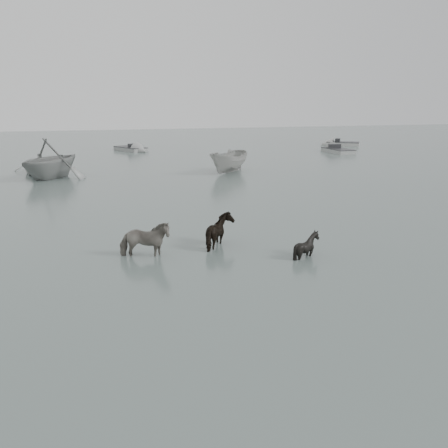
{
  "coord_description": "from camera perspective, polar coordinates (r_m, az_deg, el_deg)",
  "views": [
    {
      "loc": [
        -5.72,
        -15.07,
        5.05
      ],
      "look_at": [
        -1.28,
        0.31,
        1.0
      ],
      "focal_mm": 40.0,
      "sensor_mm": 36.0,
      "label": 1
    }
  ],
  "objects": [
    {
      "name": "ground",
      "position": [
        16.9,
        4.47,
        -3.24
      ],
      "size": [
        140.0,
        140.0,
        0.0
      ],
      "primitive_type": "plane",
      "color": "#4A5854",
      "rests_on": "ground"
    },
    {
      "name": "pony_pinto",
      "position": [
        16.37,
        -9.09,
        -1.35
      ],
      "size": [
        1.83,
        1.16,
        1.43
      ],
      "primitive_type": "imported",
      "rotation": [
        0.0,
        0.0,
        1.33
      ],
      "color": "black",
      "rests_on": "ground"
    },
    {
      "name": "pony_dark",
      "position": [
        17.38,
        -0.38,
        -0.33
      ],
      "size": [
        1.36,
        1.53,
        1.38
      ],
      "primitive_type": "imported",
      "rotation": [
        0.0,
        0.0,
        1.43
      ],
      "color": "black",
      "rests_on": "ground"
    },
    {
      "name": "pony_black",
      "position": [
        16.49,
        9.43,
        -1.76
      ],
      "size": [
        1.23,
        1.15,
        1.15
      ],
      "primitive_type": "imported",
      "rotation": [
        0.0,
        0.0,
        1.33
      ],
      "color": "black",
      "rests_on": "ground"
    },
    {
      "name": "rowboat_lead",
      "position": [
        37.29,
        -20.41,
        6.21
      ],
      "size": [
        3.74,
        4.75,
        0.89
      ],
      "primitive_type": "imported",
      "rotation": [
        0.0,
        0.0,
        0.17
      ],
      "color": "#B6B7B2",
      "rests_on": "ground"
    },
    {
      "name": "rowboat_trail",
      "position": [
        34.32,
        -19.22,
        7.23
      ],
      "size": [
        6.64,
        6.79,
        2.71
      ],
      "primitive_type": "imported",
      "rotation": [
        0.0,
        0.0,
        2.5
      ],
      "color": "#969896",
      "rests_on": "ground"
    },
    {
      "name": "boat_small",
      "position": [
        35.05,
        0.6,
        7.29
      ],
      "size": [
        4.22,
        4.26,
        1.68
      ],
      "primitive_type": "imported",
      "rotation": [
        0.0,
        0.0,
        -0.77
      ],
      "color": "#A3A29E",
      "rests_on": "ground"
    },
    {
      "name": "skiff_port",
      "position": [
        49.34,
        12.9,
        8.4
      ],
      "size": [
        1.64,
        5.61,
        0.75
      ],
      "primitive_type": null,
      "rotation": [
        0.0,
        0.0,
        1.56
      ],
      "color": "#9A9C9A",
      "rests_on": "ground"
    },
    {
      "name": "skiff_mid",
      "position": [
        50.62,
        -10.64,
        8.65
      ],
      "size": [
        3.78,
        5.35,
        0.75
      ],
      "primitive_type": null,
      "rotation": [
        0.0,
        0.0,
        -1.1
      ],
      "color": "gray",
      "rests_on": "ground"
    },
    {
      "name": "skiff_star",
      "position": [
        57.02,
        13.45,
        9.11
      ],
      "size": [
        4.91,
        3.96,
        0.75
      ],
      "primitive_type": null,
      "rotation": [
        0.0,
        0.0,
        2.57
      ],
      "color": "beige",
      "rests_on": "ground"
    }
  ]
}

